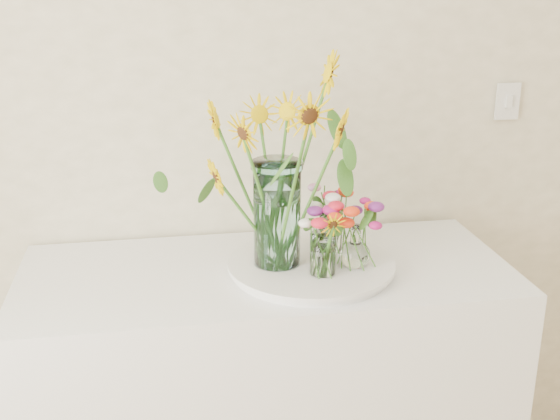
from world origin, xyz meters
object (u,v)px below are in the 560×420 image
object	(u,v)px
mason_jar	(277,214)
small_vase_a	(323,255)
counter	(267,403)
small_vase_c	(331,233)
small_vase_b	(355,246)
tray	(311,268)

from	to	relation	value
mason_jar	small_vase_a	world-z (taller)	mason_jar
counter	small_vase_c	xyz separation A→B (m)	(0.20, 0.04, 0.53)
counter	small_vase_c	distance (m)	0.57
small_vase_c	small_vase_b	bearing A→B (deg)	-71.45
small_vase_a	small_vase_b	size ratio (longest dim) A/B	0.98
tray	mason_jar	world-z (taller)	mason_jar
tray	counter	bearing A→B (deg)	160.90
small_vase_b	tray	bearing A→B (deg)	159.53
counter	small_vase_b	xyz separation A→B (m)	(0.24, -0.08, 0.54)
tray	mason_jar	xyz separation A→B (m)	(-0.10, 0.01, 0.16)
counter	small_vase_c	bearing A→B (deg)	10.19
small_vase_a	small_vase_c	size ratio (longest dim) A/B	1.02
mason_jar	small_vase_b	world-z (taller)	mason_jar
counter	small_vase_a	bearing A→B (deg)	-42.63
small_vase_a	mason_jar	bearing A→B (deg)	139.92
small_vase_a	counter	bearing A→B (deg)	137.37
mason_jar	small_vase_c	size ratio (longest dim) A/B	2.55
tray	small_vase_a	distance (m)	0.11
small_vase_c	small_vase_a	bearing A→B (deg)	-110.95
small_vase_a	small_vase_c	world-z (taller)	small_vase_a
counter	tray	world-z (taller)	tray
small_vase_b	counter	bearing A→B (deg)	160.24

